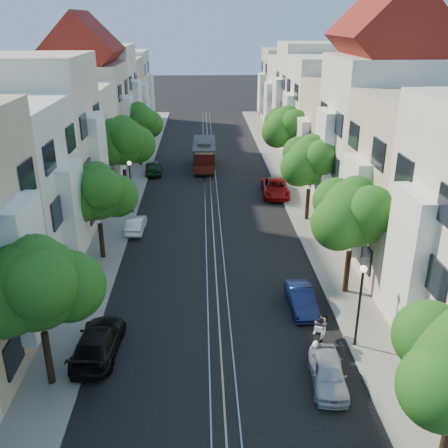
{
  "coord_description": "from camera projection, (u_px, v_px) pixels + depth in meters",
  "views": [
    {
      "loc": [
        -0.7,
        -15.22,
        14.28
      ],
      "look_at": [
        0.6,
        14.13,
        2.2
      ],
      "focal_mm": 40.0,
      "sensor_mm": 36.0,
      "label": 1
    }
  ],
  "objects": [
    {
      "name": "rail_right",
      "position": [
        217.0,
        188.0,
        45.41
      ],
      "size": [
        0.06,
        80.0,
        0.02
      ],
      "primitive_type": "cube",
      "color": "gray",
      "rests_on": "ground"
    },
    {
      "name": "parked_car_e_mid",
      "position": [
        301.0,
        299.0,
        26.34
      ],
      "size": [
        1.34,
        3.59,
        1.17
      ],
      "primitive_type": "imported",
      "rotation": [
        0.0,
        0.0,
        0.03
      ],
      "color": "#0B143A",
      "rests_on": "ground"
    },
    {
      "name": "tree_w_b",
      "position": [
        98.0,
        194.0,
        30.47
      ],
      "size": [
        4.72,
        3.87,
        6.27
      ],
      "color": "black",
      "rests_on": "ground"
    },
    {
      "name": "tree_w_a",
      "position": [
        38.0,
        286.0,
        19.25
      ],
      "size": [
        4.93,
        4.08,
        6.68
      ],
      "color": "black",
      "rests_on": "ground"
    },
    {
      "name": "sportbike_rider",
      "position": [
        320.0,
        332.0,
        23.15
      ],
      "size": [
        1.16,
        2.13,
        1.6
      ],
      "rotation": [
        0.0,
        0.0,
        -0.4
      ],
      "color": "black",
      "rests_on": "ground"
    },
    {
      "name": "tree_w_d",
      "position": [
        139.0,
        122.0,
        50.72
      ],
      "size": [
        4.84,
        3.99,
        6.52
      ],
      "color": "black",
      "rests_on": "ground"
    },
    {
      "name": "cable_car",
      "position": [
        204.0,
        153.0,
        51.11
      ],
      "size": [
        2.33,
        7.12,
        2.72
      ],
      "rotation": [
        0.0,
        0.0,
        -0.02
      ],
      "color": "black",
      "rests_on": "ground"
    },
    {
      "name": "parked_car_e_far",
      "position": [
        275.0,
        188.0,
        43.4
      ],
      "size": [
        2.49,
        5.0,
        1.36
      ],
      "primitive_type": "imported",
      "rotation": [
        0.0,
        0.0,
        -0.05
      ],
      "color": "maroon",
      "rests_on": "ground"
    },
    {
      "name": "rail_slot",
      "position": [
        211.0,
        189.0,
        45.39
      ],
      "size": [
        0.06,
        80.0,
        0.02
      ],
      "primitive_type": "cube",
      "color": "gray",
      "rests_on": "ground"
    },
    {
      "name": "sidewalk_west",
      "position": [
        131.0,
        189.0,
        45.07
      ],
      "size": [
        2.5,
        80.0,
        0.12
      ],
      "primitive_type": "cube",
      "color": "gray",
      "rests_on": "ground"
    },
    {
      "name": "lamp_west",
      "position": [
        130.0,
        179.0,
        38.51
      ],
      "size": [
        0.32,
        0.32,
        4.16
      ],
      "color": "black",
      "rests_on": "ground"
    },
    {
      "name": "tree_e_b",
      "position": [
        354.0,
        215.0,
        26.31
      ],
      "size": [
        4.93,
        4.08,
        6.68
      ],
      "color": "black",
      "rests_on": "ground"
    },
    {
      "name": "parked_car_e_near",
      "position": [
        328.0,
        373.0,
        20.85
      ],
      "size": [
        1.69,
        3.59,
        1.19
      ],
      "primitive_type": "imported",
      "rotation": [
        0.0,
        0.0,
        -0.09
      ],
      "color": "#ADB2BA",
      "rests_on": "ground"
    },
    {
      "name": "parked_car_w_mid",
      "position": [
        136.0,
        224.0,
        36.03
      ],
      "size": [
        1.28,
        3.38,
        1.1
      ],
      "primitive_type": "imported",
      "rotation": [
        0.0,
        0.0,
        3.11
      ],
      "color": "white",
      "rests_on": "ground"
    },
    {
      "name": "tree_e_c",
      "position": [
        311.0,
        162.0,
        36.52
      ],
      "size": [
        4.84,
        3.99,
        6.52
      ],
      "color": "black",
      "rests_on": "ground"
    },
    {
      "name": "rail_left",
      "position": [
        205.0,
        189.0,
        45.36
      ],
      "size": [
        0.06,
        80.0,
        0.02
      ],
      "primitive_type": "cube",
      "color": "gray",
      "rests_on": "ground"
    },
    {
      "name": "sidewalk_east",
      "position": [
        290.0,
        187.0,
        45.66
      ],
      "size": [
        2.5,
        80.0,
        0.12
      ],
      "primitive_type": "cube",
      "color": "gray",
      "rests_on": "ground"
    },
    {
      "name": "tree_w_c",
      "position": [
        123.0,
        142.0,
        40.38
      ],
      "size": [
        5.13,
        4.28,
        7.09
      ],
      "color": "black",
      "rests_on": "ground"
    },
    {
      "name": "lane_line",
      "position": [
        211.0,
        189.0,
        45.39
      ],
      "size": [
        0.08,
        80.0,
        0.01
      ],
      "primitive_type": "cube",
      "color": "tan",
      "rests_on": "ground"
    },
    {
      "name": "townhouses_east",
      "position": [
        345.0,
        131.0,
        43.83
      ],
      "size": [
        7.75,
        72.0,
        12.0
      ],
      "color": "beige",
      "rests_on": "ground"
    },
    {
      "name": "parked_car_w_far",
      "position": [
        153.0,
        167.0,
        49.5
      ],
      "size": [
        1.91,
        4.1,
        1.36
      ],
      "primitive_type": "imported",
      "rotation": [
        0.0,
        0.0,
        3.22
      ],
      "color": "black",
      "rests_on": "ground"
    },
    {
      "name": "tree_e_d",
      "position": [
        287.0,
        128.0,
        46.59
      ],
      "size": [
        5.01,
        4.16,
        6.85
      ],
      "color": "black",
      "rests_on": "ground"
    },
    {
      "name": "townhouses_west",
      "position": [
        72.0,
        135.0,
        42.89
      ],
      "size": [
        7.75,
        72.0,
        11.76
      ],
      "color": "silver",
      "rests_on": "ground"
    },
    {
      "name": "lamp_east",
      "position": [
        361.0,
        294.0,
        22.39
      ],
      "size": [
        0.32,
        0.32,
        4.16
      ],
      "color": "black",
      "rests_on": "ground"
    },
    {
      "name": "parked_car_w_near",
      "position": [
        98.0,
        342.0,
        22.71
      ],
      "size": [
        2.11,
        4.72,
        1.34
      ],
      "primitive_type": "imported",
      "rotation": [
        0.0,
        0.0,
        3.09
      ],
      "color": "black",
      "rests_on": "ground"
    },
    {
      "name": "ground",
      "position": [
        211.0,
        189.0,
        45.39
      ],
      "size": [
        200.0,
        200.0,
        0.0
      ],
      "primitive_type": "plane",
      "color": "black",
      "rests_on": "ground"
    }
  ]
}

